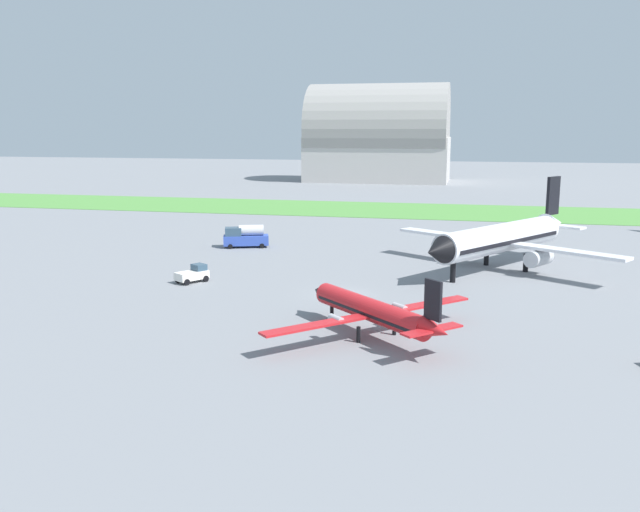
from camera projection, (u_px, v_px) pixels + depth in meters
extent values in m
plane|color=gray|center=(342.00, 295.00, 69.91)|extent=(600.00, 600.00, 0.00)
cube|color=#549342|center=(410.00, 210.00, 141.73)|extent=(360.00, 28.00, 0.08)
cylinder|color=red|center=(370.00, 310.00, 55.59)|extent=(11.09, 10.77, 1.89)
cone|color=black|center=(321.00, 291.00, 61.79)|extent=(2.64, 2.64, 1.85)
cone|color=red|center=(436.00, 330.00, 49.03)|extent=(3.08, 3.05, 1.70)
cube|color=black|center=(370.00, 311.00, 55.61)|extent=(10.57, 10.27, 0.26)
cube|color=red|center=(320.00, 324.00, 52.56)|extent=(8.14, 8.39, 0.19)
cube|color=red|center=(420.00, 306.00, 58.12)|extent=(8.14, 8.39, 0.19)
cylinder|color=#B7BABF|center=(336.00, 319.00, 53.99)|extent=(1.51, 1.48, 0.60)
cylinder|color=#B7BABF|center=(400.00, 307.00, 57.55)|extent=(1.51, 1.48, 0.60)
cube|color=black|center=(433.00, 300.00, 48.92)|extent=(1.38, 1.34, 3.02)
cube|color=red|center=(419.00, 333.00, 48.64)|extent=(2.64, 2.69, 0.15)
cube|color=red|center=(445.00, 327.00, 50.05)|extent=(2.64, 2.69, 0.15)
cylinder|color=black|center=(332.00, 313.00, 60.54)|extent=(0.34, 0.34, 1.32)
cylinder|color=black|center=(358.00, 335.00, 54.11)|extent=(0.34, 0.34, 1.32)
cylinder|color=black|center=(394.00, 327.00, 56.11)|extent=(0.34, 0.34, 1.32)
cylinder|color=white|center=(500.00, 238.00, 81.26)|extent=(15.52, 21.09, 3.50)
cone|color=black|center=(437.00, 251.00, 72.61)|extent=(4.62, 4.55, 3.43)
cone|color=white|center=(553.00, 224.00, 90.26)|extent=(5.08, 5.46, 3.15)
cube|color=black|center=(500.00, 240.00, 81.31)|extent=(14.88, 20.07, 0.49)
cube|color=white|center=(562.00, 251.00, 76.38)|extent=(14.00, 10.26, 0.35)
cube|color=white|center=(451.00, 235.00, 87.24)|extent=(14.00, 10.26, 0.35)
cylinder|color=#B7BABF|center=(539.00, 258.00, 78.57)|extent=(3.71, 4.25, 1.93)
cylinder|color=#B7BABF|center=(468.00, 248.00, 85.51)|extent=(3.71, 4.25, 1.93)
cube|color=black|center=(553.00, 196.00, 89.10)|extent=(1.92, 2.63, 5.10)
cube|color=white|center=(567.00, 227.00, 88.26)|extent=(4.78, 4.05, 0.28)
cube|color=white|center=(536.00, 223.00, 91.42)|extent=(4.78, 4.05, 0.28)
cylinder|color=black|center=(453.00, 273.00, 75.31)|extent=(0.63, 0.63, 2.23)
cylinder|color=black|center=(526.00, 263.00, 80.92)|extent=(0.63, 0.63, 2.23)
cylinder|color=black|center=(486.00, 256.00, 84.83)|extent=(0.63, 0.63, 2.23)
cube|color=white|center=(192.00, 275.00, 75.39)|extent=(3.46, 4.00, 0.90)
cube|color=#334C60|center=(199.00, 267.00, 75.93)|extent=(1.97, 1.91, 0.70)
cylinder|color=black|center=(197.00, 276.00, 76.97)|extent=(0.59, 0.72, 0.70)
cylinder|color=black|center=(206.00, 279.00, 75.71)|extent=(0.59, 0.72, 0.70)
cylinder|color=black|center=(178.00, 280.00, 75.24)|extent=(0.59, 0.72, 0.70)
cylinder|color=black|center=(187.00, 282.00, 73.98)|extent=(0.59, 0.72, 0.70)
cube|color=#334FB2|center=(246.00, 240.00, 97.73)|extent=(6.93, 4.44, 1.40)
cylinder|color=silver|center=(251.00, 230.00, 97.54)|extent=(3.88, 2.65, 1.54)
cube|color=#334C60|center=(233.00, 232.00, 97.28)|extent=(2.88, 2.68, 1.20)
cylinder|color=black|center=(230.00, 247.00, 96.43)|extent=(0.74, 0.47, 0.70)
cylinder|color=black|center=(231.00, 244.00, 98.77)|extent=(0.74, 0.47, 0.70)
cylinder|color=black|center=(262.00, 246.00, 96.94)|extent=(0.74, 0.47, 0.70)
cylinder|color=black|center=(261.00, 243.00, 99.28)|extent=(0.74, 0.47, 0.70)
cube|color=#BCB7B2|center=(378.00, 159.00, 221.29)|extent=(45.86, 26.56, 14.37)
cylinder|color=gray|center=(379.00, 129.00, 219.45)|extent=(44.94, 29.21, 29.21)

